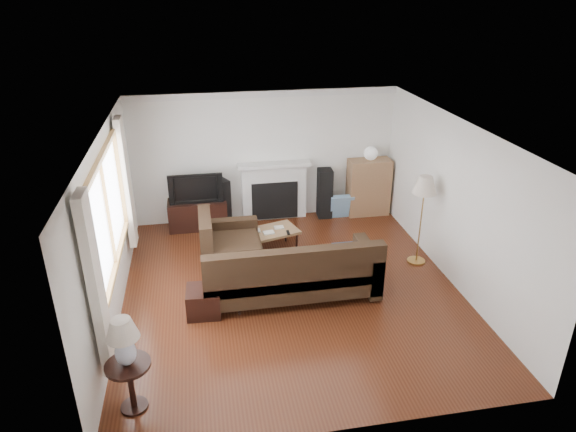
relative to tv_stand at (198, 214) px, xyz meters
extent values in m
cube|color=#4E2211|center=(1.34, -2.48, -0.27)|extent=(5.10, 5.60, 0.04)
cube|color=white|center=(1.34, -2.48, 2.23)|extent=(5.10, 5.60, 0.04)
cube|color=white|center=(1.34, 0.27, 0.98)|extent=(5.00, 0.04, 2.50)
cube|color=white|center=(1.34, -5.23, 0.98)|extent=(5.00, 0.04, 2.50)
cube|color=white|center=(-1.16, -2.48, 0.98)|extent=(0.04, 5.50, 2.50)
cube|color=white|center=(3.84, -2.48, 0.98)|extent=(0.04, 5.50, 2.50)
cube|color=olive|center=(-1.11, -2.68, 1.28)|extent=(0.12, 2.74, 1.54)
cube|color=white|center=(-1.06, -4.20, 1.13)|extent=(0.10, 0.35, 2.10)
cube|color=white|center=(-1.06, -1.16, 1.13)|extent=(0.10, 0.35, 2.10)
cube|color=white|center=(1.49, 0.16, 0.30)|extent=(1.40, 0.26, 1.15)
cube|color=black|center=(0.00, 0.00, 0.00)|extent=(1.09, 0.49, 0.54)
imported|color=black|center=(0.00, 0.00, 0.56)|extent=(0.99, 0.13, 0.57)
cube|color=black|center=(0.47, 0.05, 0.18)|extent=(0.36, 0.38, 0.91)
cube|color=black|center=(2.49, 0.07, 0.22)|extent=(0.29, 0.34, 0.98)
cube|color=#936844|center=(3.37, 0.05, 0.29)|extent=(0.82, 0.39, 1.13)
sphere|color=white|center=(3.37, 0.05, 0.99)|extent=(0.27, 0.27, 0.27)
cube|color=black|center=(1.30, -2.61, 0.18)|extent=(2.78, 2.03, 0.90)
cube|color=olive|center=(1.17, -1.21, -0.07)|extent=(1.13, 0.82, 0.40)
cube|color=black|center=(0.01, -2.85, -0.08)|extent=(0.49, 0.49, 0.39)
cube|color=#B6863F|center=(3.56, -2.01, 0.49)|extent=(0.40, 0.40, 1.52)
cube|color=black|center=(-0.81, -4.51, 0.03)|extent=(0.48, 0.48, 0.61)
cube|color=silver|center=(-0.81, -4.51, 0.61)|extent=(0.34, 0.34, 0.56)
camera|label=1|loc=(0.10, -9.02, 4.01)|focal=32.00mm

